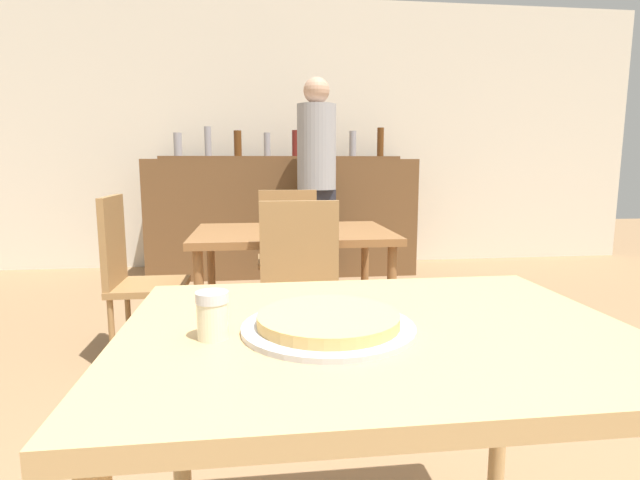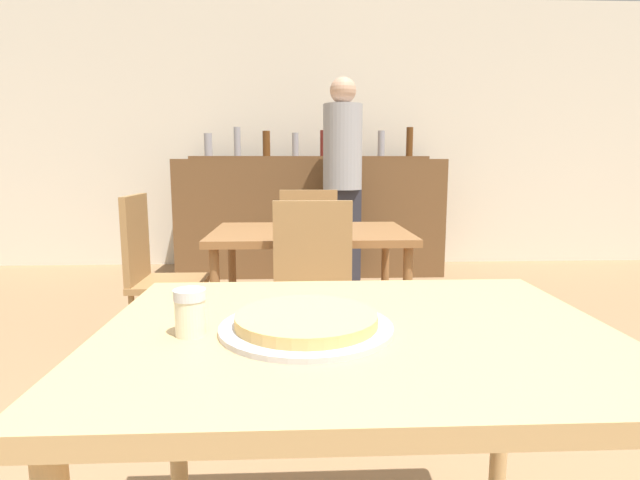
{
  "view_description": "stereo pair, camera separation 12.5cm",
  "coord_description": "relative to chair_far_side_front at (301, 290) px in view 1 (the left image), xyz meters",
  "views": [
    {
      "loc": [
        -0.25,
        -1.0,
        1.12
      ],
      "look_at": [
        -0.05,
        0.55,
        0.87
      ],
      "focal_mm": 28.0,
      "sensor_mm": 36.0,
      "label": 1
    },
    {
      "loc": [
        -0.12,
        -1.01,
        1.12
      ],
      "look_at": [
        -0.05,
        0.55,
        0.87
      ],
      "focal_mm": 28.0,
      "sensor_mm": 36.0,
      "label": 2
    }
  ],
  "objects": [
    {
      "name": "wall_back",
      "position": [
        0.05,
        3.21,
        0.88
      ],
      "size": [
        8.0,
        0.05,
        2.8
      ],
      "color": "silver",
      "rests_on": "ground_plane"
    },
    {
      "name": "dining_table_near",
      "position": [
        0.05,
        -1.26,
        0.16
      ],
      "size": [
        1.08,
        0.82,
        0.77
      ],
      "color": "tan",
      "rests_on": "ground_plane"
    },
    {
      "name": "dining_table_far",
      "position": [
        0.0,
        0.56,
        0.12
      ],
      "size": [
        1.11,
        0.78,
        0.73
      ],
      "color": "brown",
      "rests_on": "ground_plane"
    },
    {
      "name": "bar_counter",
      "position": [
        0.05,
        2.7,
        0.05
      ],
      "size": [
        2.6,
        0.56,
        1.14
      ],
      "color": "brown",
      "rests_on": "ground_plane"
    },
    {
      "name": "bar_back_shelf",
      "position": [
        0.05,
        2.84,
        0.69
      ],
      "size": [
        2.39,
        0.24,
        0.32
      ],
      "color": "brown",
      "rests_on": "bar_counter"
    },
    {
      "name": "chair_far_side_front",
      "position": [
        0.0,
        0.0,
        0.0
      ],
      "size": [
        0.4,
        0.4,
        0.93
      ],
      "color": "olive",
      "rests_on": "ground_plane"
    },
    {
      "name": "chair_far_side_back",
      "position": [
        -0.0,
        1.11,
        0.0
      ],
      "size": [
        0.4,
        0.4,
        0.93
      ],
      "rotation": [
        0.0,
        0.0,
        3.14
      ],
      "color": "olive",
      "rests_on": "ground_plane"
    },
    {
      "name": "chair_far_side_left",
      "position": [
        -0.89,
        0.56,
        0.0
      ],
      "size": [
        0.4,
        0.4,
        0.93
      ],
      "rotation": [
        0.0,
        0.0,
        1.57
      ],
      "color": "olive",
      "rests_on": "ground_plane"
    },
    {
      "name": "pizza_tray",
      "position": [
        -0.05,
        -1.28,
        0.26
      ],
      "size": [
        0.36,
        0.36,
        0.04
      ],
      "color": "#B7B7BC",
      "rests_on": "dining_table_near"
    },
    {
      "name": "cheese_shaker",
      "position": [
        -0.29,
        -1.3,
        0.29
      ],
      "size": [
        0.06,
        0.06,
        0.09
      ],
      "color": "beige",
      "rests_on": "dining_table_near"
    },
    {
      "name": "person_standing",
      "position": [
        0.32,
        2.12,
        0.48
      ],
      "size": [
        0.34,
        0.34,
        1.83
      ],
      "color": "#2D2D38",
      "rests_on": "ground_plane"
    }
  ]
}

